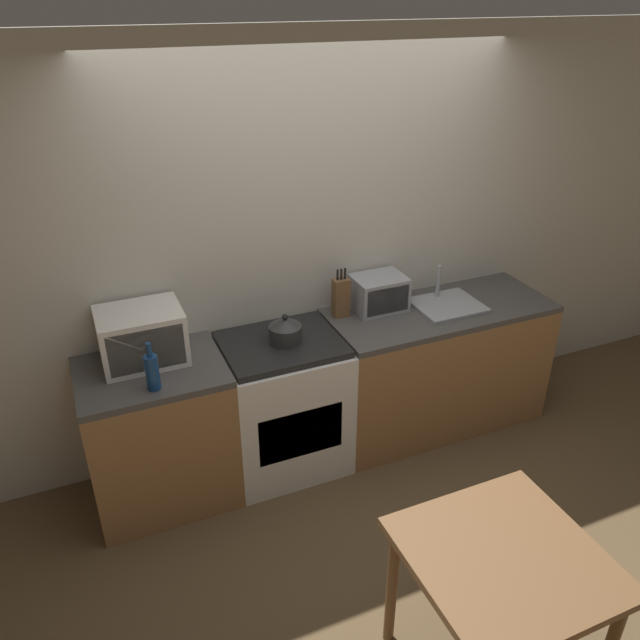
{
  "coord_description": "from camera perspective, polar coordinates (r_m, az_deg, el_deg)",
  "views": [
    {
      "loc": [
        -1.4,
        -2.39,
        2.76
      ],
      "look_at": [
        -0.14,
        0.55,
        1.05
      ],
      "focal_mm": 35.0,
      "sensor_mm": 36.0,
      "label": 1
    }
  ],
  "objects": [
    {
      "name": "counter_left_run",
      "position": [
        3.82,
        -14.44,
        -10.06
      ],
      "size": [
        0.81,
        0.62,
        0.9
      ],
      "color": "olive",
      "rests_on": "ground_plane"
    },
    {
      "name": "bottle",
      "position": [
        3.35,
        -15.1,
        -4.56
      ],
      "size": [
        0.07,
        0.07,
        0.27
      ],
      "color": "navy",
      "rests_on": "counter_left_run"
    },
    {
      "name": "microwave",
      "position": [
        3.59,
        -15.99,
        -1.43
      ],
      "size": [
        0.46,
        0.35,
        0.31
      ],
      "color": "silver",
      "rests_on": "counter_left_run"
    },
    {
      "name": "kettle",
      "position": [
        3.68,
        -3.19,
        -0.94
      ],
      "size": [
        0.2,
        0.2,
        0.18
      ],
      "color": "#2D2D2D",
      "rests_on": "stove_range"
    },
    {
      "name": "knife_block",
      "position": [
        3.94,
        1.92,
        2.1
      ],
      "size": [
        0.1,
        0.07,
        0.32
      ],
      "color": "brown",
      "rests_on": "counter_right_run"
    },
    {
      "name": "stove_range",
      "position": [
        3.96,
        -3.38,
        -7.67
      ],
      "size": [
        0.73,
        0.62,
        0.9
      ],
      "color": "silver",
      "rests_on": "ground_plane"
    },
    {
      "name": "sink_basin",
      "position": [
        4.19,
        11.53,
        1.45
      ],
      "size": [
        0.43,
        0.37,
        0.24
      ],
      "color": "#999BA0",
      "rests_on": "counter_right_run"
    },
    {
      "name": "wall_back",
      "position": [
        3.94,
        -0.66,
        6.37
      ],
      "size": [
        10.0,
        0.06,
        2.6
      ],
      "color": "beige",
      "rests_on": "ground_plane"
    },
    {
      "name": "dining_table",
      "position": [
        2.85,
        16.36,
        -21.36
      ],
      "size": [
        0.76,
        0.76,
        0.75
      ],
      "color": "brown",
      "rests_on": "ground_plane"
    },
    {
      "name": "toaster_oven",
      "position": [
        4.05,
        5.4,
        2.48
      ],
      "size": [
        0.33,
        0.26,
        0.22
      ],
      "color": "#999BA0",
      "rests_on": "counter_right_run"
    },
    {
      "name": "counter_right_run",
      "position": [
        4.39,
        10.48,
        -4.14
      ],
      "size": [
        1.51,
        0.62,
        0.9
      ],
      "color": "olive",
      "rests_on": "ground_plane"
    },
    {
      "name": "ground_plane",
      "position": [
        3.91,
        5.28,
        -16.91
      ],
      "size": [
        16.0,
        16.0,
        0.0
      ],
      "primitive_type": "plane",
      "color": "brown"
    }
  ]
}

